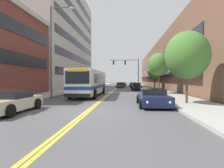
% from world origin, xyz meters
% --- Properties ---
extents(ground_plane, '(240.00, 240.00, 0.00)m').
position_xyz_m(ground_plane, '(0.00, 37.00, 0.00)').
color(ground_plane, '#4C4C4F').
extents(sidewalk_left, '(3.75, 106.00, 0.17)m').
position_xyz_m(sidewalk_left, '(-7.37, 37.00, 0.09)').
color(sidewalk_left, '#9E9B96').
rests_on(sidewalk_left, ground_plane).
extents(sidewalk_right, '(3.75, 106.00, 0.17)m').
position_xyz_m(sidewalk_right, '(7.37, 37.00, 0.09)').
color(sidewalk_right, '#9E9B96').
rests_on(sidewalk_right, ground_plane).
extents(centre_line, '(0.34, 106.00, 0.01)m').
position_xyz_m(centre_line, '(0.00, 37.00, 0.00)').
color(centre_line, yellow).
rests_on(centre_line, ground_plane).
extents(office_tower_left, '(12.08, 31.89, 25.06)m').
position_xyz_m(office_tower_left, '(-15.48, 32.46, 12.53)').
color(office_tower_left, '#BCB7AD').
rests_on(office_tower_left, ground_plane).
extents(storefront_row_right, '(9.10, 68.00, 10.78)m').
position_xyz_m(storefront_row_right, '(13.48, 37.00, 5.38)').
color(storefront_row_right, brown).
rests_on(storefront_row_right, ground_plane).
extents(city_bus, '(2.85, 11.16, 3.02)m').
position_xyz_m(city_bus, '(-2.07, 10.67, 1.71)').
color(city_bus, silver).
rests_on(city_bus, ground_plane).
extents(car_white_parked_left_near, '(2.08, 4.26, 1.29)m').
position_xyz_m(car_white_parked_left_near, '(-4.30, 31.87, 0.61)').
color(car_white_parked_left_near, white).
rests_on(car_white_parked_left_near, ground_plane).
extents(car_silver_parked_left_mid, '(2.18, 4.68, 1.38)m').
position_xyz_m(car_silver_parked_left_mid, '(-4.39, 21.76, 0.65)').
color(car_silver_parked_left_mid, '#B7B7BC').
rests_on(car_silver_parked_left_mid, ground_plane).
extents(car_champagne_parked_left_far, '(1.97, 4.52, 1.30)m').
position_xyz_m(car_champagne_parked_left_far, '(-4.40, -0.68, 0.61)').
color(car_champagne_parked_left_far, beige).
rests_on(car_champagne_parked_left_far, ground_plane).
extents(car_navy_parked_right_foreground, '(2.21, 4.78, 1.26)m').
position_xyz_m(car_navy_parked_right_foreground, '(4.32, 2.72, 0.60)').
color(car_navy_parked_right_foreground, '#19234C').
rests_on(car_navy_parked_right_foreground, ground_plane).
extents(car_charcoal_parked_right_mid, '(2.15, 4.42, 1.29)m').
position_xyz_m(car_charcoal_parked_right_mid, '(4.29, 38.52, 0.60)').
color(car_charcoal_parked_right_mid, '#232328').
rests_on(car_charcoal_parked_right_mid, ground_plane).
extents(car_black_parked_right_far, '(2.01, 4.79, 1.41)m').
position_xyz_m(car_black_parked_right_far, '(4.31, 23.25, 0.65)').
color(car_black_parked_right_far, black).
rests_on(car_black_parked_right_far, ground_plane).
extents(car_dark_grey_moving_lead, '(1.98, 4.58, 1.34)m').
position_xyz_m(car_dark_grey_moving_lead, '(0.79, 33.16, 0.63)').
color(car_dark_grey_moving_lead, '#38383D').
rests_on(car_dark_grey_moving_lead, ground_plane).
extents(car_red_moving_second, '(2.08, 4.89, 1.23)m').
position_xyz_m(car_red_moving_second, '(1.39, 41.06, 0.59)').
color(car_red_moving_second, maroon).
rests_on(car_red_moving_second, ground_plane).
extents(traffic_signal_mast, '(6.97, 0.38, 6.99)m').
position_xyz_m(traffic_signal_mast, '(2.89, 30.92, 5.00)').
color(traffic_signal_mast, '#47474C').
rests_on(traffic_signal_mast, ground_plane).
extents(street_lamp_left_near, '(2.56, 0.28, 9.39)m').
position_xyz_m(street_lamp_left_near, '(-4.98, 6.86, 5.51)').
color(street_lamp_left_near, '#47474C').
rests_on(street_lamp_left_near, ground_plane).
extents(street_tree_right_near, '(3.27, 3.27, 5.41)m').
position_xyz_m(street_tree_right_near, '(6.92, 3.19, 3.78)').
color(street_tree_right_near, brown).
rests_on(street_tree_right_near, sidewalk_right).
extents(street_tree_right_mid, '(2.77, 2.77, 5.35)m').
position_xyz_m(street_tree_right_mid, '(6.65, 13.16, 3.99)').
color(street_tree_right_mid, brown).
rests_on(street_tree_right_mid, sidewalk_right).
extents(street_tree_right_far, '(2.71, 2.71, 4.94)m').
position_xyz_m(street_tree_right_far, '(7.84, 23.85, 3.61)').
color(street_tree_right_far, brown).
rests_on(street_tree_right_far, sidewalk_right).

